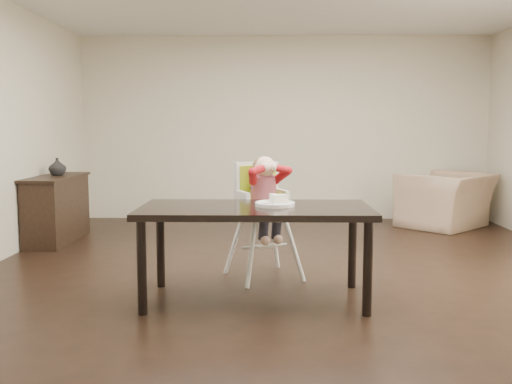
% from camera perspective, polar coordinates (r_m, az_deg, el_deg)
% --- Properties ---
extents(ground, '(7.00, 7.00, 0.00)m').
position_cam_1_polar(ground, '(5.19, 4.05, -8.79)').
color(ground, black).
rests_on(ground, ground).
extents(room_walls, '(6.02, 7.02, 2.71)m').
position_cam_1_polar(room_walls, '(5.03, 4.22, 12.05)').
color(room_walls, beige).
rests_on(room_walls, ground).
extents(dining_table, '(1.80, 0.90, 0.75)m').
position_cam_1_polar(dining_table, '(4.46, -0.07, -2.47)').
color(dining_table, black).
rests_on(dining_table, ground).
extents(high_chair, '(0.61, 0.61, 1.11)m').
position_cam_1_polar(high_chair, '(5.15, 0.66, -0.03)').
color(high_chair, white).
rests_on(high_chair, ground).
extents(plate, '(0.39, 0.39, 0.09)m').
position_cam_1_polar(plate, '(4.49, 1.99, -1.00)').
color(plate, white).
rests_on(plate, dining_table).
extents(armchair, '(1.34, 1.33, 1.00)m').
position_cam_1_polar(armchair, '(8.23, 18.50, 0.10)').
color(armchair, tan).
rests_on(armchair, ground).
extents(sideboard, '(0.44, 1.26, 0.79)m').
position_cam_1_polar(sideboard, '(7.23, -19.28, -1.58)').
color(sideboard, black).
rests_on(sideboard, ground).
extents(vase, '(0.24, 0.24, 0.20)m').
position_cam_1_polar(vase, '(7.25, -19.25, 2.37)').
color(vase, '#99999E').
rests_on(vase, sideboard).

